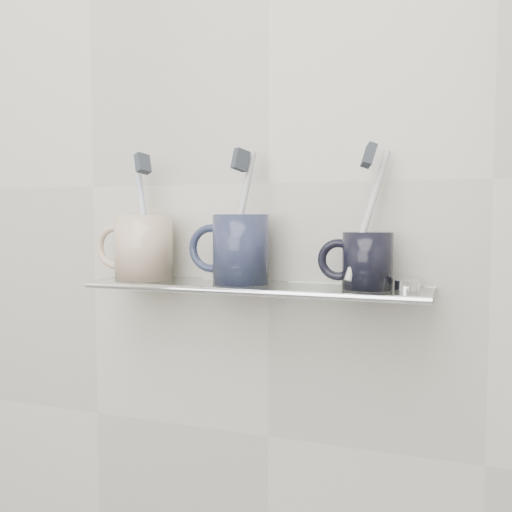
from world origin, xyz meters
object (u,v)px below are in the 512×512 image
at_px(shelf_glass, 255,287).
at_px(mug_center, 241,249).
at_px(mug_left, 144,247).
at_px(mug_right, 367,261).

bearing_deg(shelf_glass, mug_center, 168.34).
distance_m(mug_left, mug_center, 0.16).
distance_m(shelf_glass, mug_right, 0.17).
bearing_deg(mug_right, mug_left, 172.75).
xyz_separation_m(shelf_glass, mug_left, (-0.19, 0.00, 0.05)).
relative_size(shelf_glass, mug_left, 4.95).
relative_size(mug_center, mug_right, 1.32).
distance_m(shelf_glass, mug_center, 0.06).
relative_size(shelf_glass, mug_right, 6.47).
distance_m(mug_center, mug_right, 0.19).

